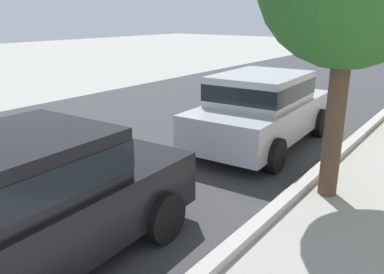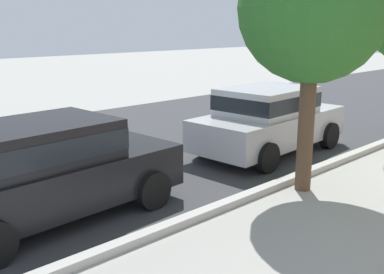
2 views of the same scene
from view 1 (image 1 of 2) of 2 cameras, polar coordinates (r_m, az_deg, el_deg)
name	(u,v)px [view 1 (image 1 of 2)]	position (r m, az deg, el deg)	size (l,w,h in m)	color
street_surface	(186,114)	(11.20, -0.93, 3.42)	(60.00, 9.00, 0.01)	#38383A
curb_stone	(352,141)	(9.23, 22.34, -0.61)	(60.00, 0.20, 0.12)	#B2AFA8
parked_car_black	(14,205)	(4.46, -24.55, -8.99)	(4.18, 2.08, 1.56)	black
parked_car_silver	(262,107)	(8.40, 10.15, 4.29)	(4.18, 2.08, 1.56)	#B7B7BC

